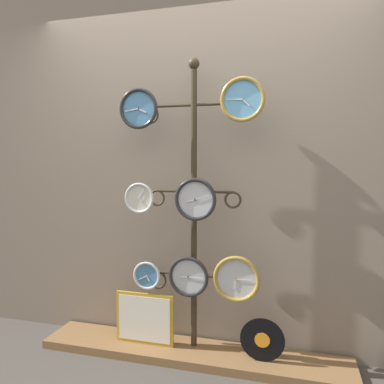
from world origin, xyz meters
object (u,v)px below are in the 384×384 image
object	(u,v)px
clock_top_right	(243,99)
clock_bottom_center	(189,277)
display_stand	(194,237)
clock_top_left	(139,109)
picture_frame	(145,319)
vinyl_record	(262,340)
clock_bottom_right	(237,279)
clock_middle_left	(140,198)
clock_middle_center	(195,199)
clock_bottom_left	(147,275)

from	to	relation	value
clock_top_right	clock_bottom_center	bearing A→B (deg)	179.90
display_stand	clock_top_right	size ratio (longest dim) A/B	7.18
clock_top_left	picture_frame	xyz separation A→B (m)	(0.02, 0.02, -1.50)
vinyl_record	picture_frame	xyz separation A→B (m)	(-0.85, 0.02, 0.04)
clock_bottom_right	display_stand	bearing A→B (deg)	164.31
clock_middle_left	clock_middle_center	bearing A→B (deg)	1.42
clock_bottom_left	clock_bottom_center	bearing A→B (deg)	-3.33
clock_bottom_left	clock_top_left	bearing A→B (deg)	-149.40
clock_top_left	clock_bottom_center	size ratio (longest dim) A/B	0.98
picture_frame	clock_bottom_right	bearing A→B (deg)	-1.09
clock_top_left	clock_bottom_left	size ratio (longest dim) A/B	1.37
clock_top_left	clock_bottom_left	xyz separation A→B (m)	(0.04, 0.02, -1.18)
display_stand	clock_top_left	xyz separation A→B (m)	(-0.37, -0.10, 0.89)
display_stand	clock_bottom_left	distance (m)	0.44
clock_bottom_center	vinyl_record	size ratio (longest dim) A/B	0.97
clock_top_left	picture_frame	distance (m)	1.50
clock_top_left	clock_bottom_center	distance (m)	1.21
clock_top_right	clock_bottom_left	world-z (taller)	clock_top_right
clock_bottom_center	clock_middle_center	bearing A→B (deg)	15.86
clock_middle_center	clock_bottom_left	xyz separation A→B (m)	(-0.36, 0.01, -0.56)
clock_bottom_right	vinyl_record	xyz separation A→B (m)	(0.18, -0.01, -0.40)
clock_middle_left	clock_top_right	bearing A→B (deg)	-0.27
clock_middle_center	clock_bottom_center	distance (m)	0.54
clock_middle_center	display_stand	bearing A→B (deg)	112.18
display_stand	vinyl_record	bearing A→B (deg)	-11.13
clock_bottom_center	picture_frame	world-z (taller)	clock_bottom_center
display_stand	picture_frame	bearing A→B (deg)	-167.58
clock_bottom_center	clock_middle_left	bearing A→B (deg)	179.56
clock_bottom_center	clock_bottom_right	world-z (taller)	clock_bottom_right
vinyl_record	picture_frame	size ratio (longest dim) A/B	0.67
display_stand	clock_bottom_left	size ratio (longest dim) A/B	10.20
clock_bottom_center	clock_top_right	bearing A→B (deg)	-0.10
clock_bottom_right	vinyl_record	size ratio (longest dim) A/B	1.08
clock_middle_left	clock_bottom_right	bearing A→B (deg)	0.17
vinyl_record	clock_bottom_left	bearing A→B (deg)	178.51
clock_middle_center	clock_middle_left	bearing A→B (deg)	-178.58
clock_middle_center	vinyl_record	bearing A→B (deg)	-1.96
clock_top_right	clock_middle_left	world-z (taller)	clock_top_right
clock_top_right	picture_frame	bearing A→B (deg)	178.50
display_stand	clock_middle_left	world-z (taller)	display_stand
clock_top_left	vinyl_record	size ratio (longest dim) A/B	0.95
clock_bottom_center	clock_bottom_right	xyz separation A→B (m)	(0.33, 0.00, 0.01)
clock_bottom_left	picture_frame	bearing A→B (deg)	-177.67
clock_bottom_right	clock_bottom_left	bearing A→B (deg)	178.80
clock_bottom_center	clock_bottom_right	bearing A→B (deg)	0.83
clock_middle_left	clock_middle_center	xyz separation A→B (m)	(0.41, 0.01, 0.00)
clock_top_left	picture_frame	size ratio (longest dim) A/B	0.64
clock_bottom_right	vinyl_record	distance (m)	0.43
clock_bottom_right	clock_top_left	bearing A→B (deg)	-179.20
clock_top_left	clock_top_right	bearing A→B (deg)	0.33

